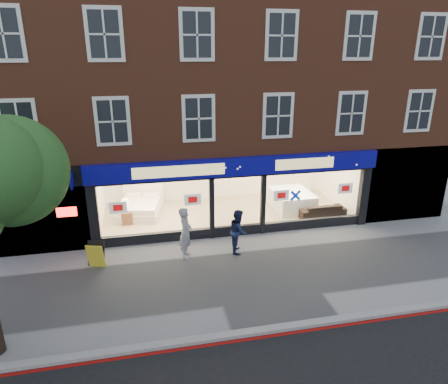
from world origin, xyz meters
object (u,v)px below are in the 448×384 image
object	(u,v)px
a_board	(96,255)
pedestrian_grey	(186,233)
display_bed	(140,207)
mattress_stack	(292,200)
pedestrian_blue	(238,231)
sofa	(321,210)

from	to	relation	value
a_board	pedestrian_grey	bearing A→B (deg)	18.61
display_bed	mattress_stack	bearing A→B (deg)	4.46
display_bed	a_board	size ratio (longest dim) A/B	2.76
pedestrian_blue	sofa	bearing A→B (deg)	-50.78
mattress_stack	pedestrian_blue	size ratio (longest dim) A/B	1.29
a_board	pedestrian_grey	size ratio (longest dim) A/B	0.48
a_board	sofa	bearing A→B (deg)	31.30
sofa	pedestrian_grey	bearing A→B (deg)	19.49
mattress_stack	pedestrian_grey	world-z (taller)	pedestrian_grey
display_bed	a_board	world-z (taller)	display_bed
display_bed	pedestrian_grey	xyz separation A→B (m)	(1.58, -4.24, 0.51)
sofa	a_board	size ratio (longest dim) A/B	2.27
pedestrian_grey	pedestrian_blue	world-z (taller)	pedestrian_grey
a_board	pedestrian_blue	size ratio (longest dim) A/B	0.55
a_board	pedestrian_grey	xyz separation A→B (m)	(3.13, 0.06, 0.50)
mattress_stack	pedestrian_grey	size ratio (longest dim) A/B	1.12
display_bed	pedestrian_blue	distance (m)	5.51
pedestrian_blue	a_board	bearing A→B (deg)	103.40
sofa	pedestrian_blue	size ratio (longest dim) A/B	1.25
pedestrian_grey	pedestrian_blue	distance (m)	1.96
mattress_stack	a_board	size ratio (longest dim) A/B	2.34
mattress_stack	pedestrian_blue	xyz separation A→B (m)	(-3.40, -3.38, 0.31)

